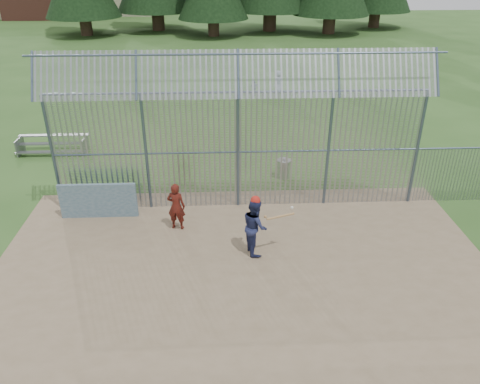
{
  "coord_description": "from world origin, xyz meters",
  "views": [
    {
      "loc": [
        -0.58,
        -10.71,
        7.95
      ],
      "look_at": [
        0.0,
        2.0,
        1.3
      ],
      "focal_mm": 35.0,
      "sensor_mm": 36.0,
      "label": 1
    }
  ],
  "objects_px": {
    "dugout_wall": "(98,201)",
    "onlooker": "(176,206)",
    "batter": "(255,226)",
    "bleacher": "(53,144)",
    "trash_can": "(284,169)"
  },
  "relations": [
    {
      "from": "dugout_wall",
      "to": "trash_can",
      "type": "relative_size",
      "value": 3.05
    },
    {
      "from": "onlooker",
      "to": "bleacher",
      "type": "height_order",
      "value": "onlooker"
    },
    {
      "from": "onlooker",
      "to": "bleacher",
      "type": "bearing_deg",
      "value": -35.17
    },
    {
      "from": "batter",
      "to": "onlooker",
      "type": "relative_size",
      "value": 1.09
    },
    {
      "from": "onlooker",
      "to": "trash_can",
      "type": "distance_m",
      "value": 5.26
    },
    {
      "from": "batter",
      "to": "trash_can",
      "type": "height_order",
      "value": "batter"
    },
    {
      "from": "batter",
      "to": "bleacher",
      "type": "xyz_separation_m",
      "value": [
        -8.2,
        7.84,
        -0.47
      ]
    },
    {
      "from": "batter",
      "to": "dugout_wall",
      "type": "bearing_deg",
      "value": 53.2
    },
    {
      "from": "dugout_wall",
      "to": "onlooker",
      "type": "distance_m",
      "value": 2.75
    },
    {
      "from": "dugout_wall",
      "to": "onlooker",
      "type": "xyz_separation_m",
      "value": [
        2.61,
        -0.83,
        0.18
      ]
    },
    {
      "from": "batter",
      "to": "trash_can",
      "type": "xyz_separation_m",
      "value": [
        1.48,
        4.96,
        -0.5
      ]
    },
    {
      "from": "batter",
      "to": "bleacher",
      "type": "distance_m",
      "value": 11.36
    },
    {
      "from": "dugout_wall",
      "to": "bleacher",
      "type": "bearing_deg",
      "value": 119.92
    },
    {
      "from": "trash_can",
      "to": "bleacher",
      "type": "xyz_separation_m",
      "value": [
        -9.69,
        2.88,
        0.03
      ]
    },
    {
      "from": "dugout_wall",
      "to": "batter",
      "type": "distance_m",
      "value": 5.45
    }
  ]
}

